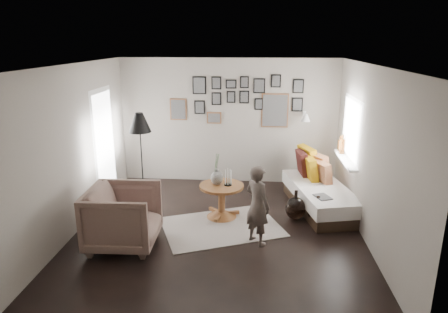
# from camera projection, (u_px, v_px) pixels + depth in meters

# --- Properties ---
(ground) EXTENTS (4.80, 4.80, 0.00)m
(ground) POSITION_uv_depth(u_px,v_px,m) (219.00, 231.00, 6.39)
(ground) COLOR black
(ground) RESTS_ON ground
(wall_back) EXTENTS (4.50, 0.00, 4.50)m
(wall_back) POSITION_uv_depth(u_px,v_px,m) (229.00, 122.00, 8.32)
(wall_back) COLOR gray
(wall_back) RESTS_ON ground
(wall_front) EXTENTS (4.50, 0.00, 4.50)m
(wall_front) POSITION_uv_depth(u_px,v_px,m) (195.00, 223.00, 3.73)
(wall_front) COLOR gray
(wall_front) RESTS_ON ground
(wall_left) EXTENTS (0.00, 4.80, 4.80)m
(wall_left) POSITION_uv_depth(u_px,v_px,m) (74.00, 150.00, 6.19)
(wall_left) COLOR gray
(wall_left) RESTS_ON ground
(wall_right) EXTENTS (0.00, 4.80, 4.80)m
(wall_right) POSITION_uv_depth(u_px,v_px,m) (370.00, 156.00, 5.86)
(wall_right) COLOR gray
(wall_right) RESTS_ON ground
(ceiling) EXTENTS (4.80, 4.80, 0.00)m
(ceiling) POSITION_uv_depth(u_px,v_px,m) (218.00, 65.00, 5.66)
(ceiling) COLOR white
(ceiling) RESTS_ON wall_back
(door_left) EXTENTS (0.00, 2.14, 2.14)m
(door_left) POSITION_uv_depth(u_px,v_px,m) (104.00, 146.00, 7.41)
(door_left) COLOR white
(door_left) RESTS_ON wall_left
(window_right) EXTENTS (0.15, 1.32, 1.30)m
(window_right) POSITION_uv_depth(u_px,v_px,m) (344.00, 155.00, 7.25)
(window_right) COLOR white
(window_right) RESTS_ON wall_right
(gallery_wall) EXTENTS (2.74, 0.03, 1.08)m
(gallery_wall) POSITION_uv_depth(u_px,v_px,m) (243.00, 101.00, 8.16)
(gallery_wall) COLOR brown
(gallery_wall) RESTS_ON wall_back
(wall_sconce) EXTENTS (0.18, 0.36, 0.16)m
(wall_sconce) POSITION_uv_depth(u_px,v_px,m) (306.00, 117.00, 7.91)
(wall_sconce) COLOR white
(wall_sconce) RESTS_ON wall_back
(rug) EXTENTS (2.19, 1.89, 0.01)m
(rug) POSITION_uv_depth(u_px,v_px,m) (222.00, 227.00, 6.53)
(rug) COLOR silver
(rug) RESTS_ON ground
(pedestal_table) EXTENTS (0.75, 0.75, 0.59)m
(pedestal_table) POSITION_uv_depth(u_px,v_px,m) (222.00, 202.00, 6.82)
(pedestal_table) COLOR brown
(pedestal_table) RESTS_ON ground
(vase) EXTENTS (0.21, 0.21, 0.54)m
(vase) POSITION_uv_depth(u_px,v_px,m) (217.00, 175.00, 6.71)
(vase) COLOR black
(vase) RESTS_ON pedestal_table
(candles) EXTENTS (0.13, 0.13, 0.28)m
(candles) POSITION_uv_depth(u_px,v_px,m) (228.00, 178.00, 6.68)
(candles) COLOR black
(candles) RESTS_ON pedestal_table
(daybed) EXTENTS (1.24, 2.10, 0.96)m
(daybed) POSITION_uv_depth(u_px,v_px,m) (319.00, 191.00, 7.24)
(daybed) COLOR black
(daybed) RESTS_ON ground
(magazine_on_daybed) EXTENTS (0.31, 0.36, 0.02)m
(magazine_on_daybed) POSITION_uv_depth(u_px,v_px,m) (323.00, 197.00, 6.59)
(magazine_on_daybed) COLOR black
(magazine_on_daybed) RESTS_ON daybed
(armchair) EXTENTS (1.02, 1.00, 0.91)m
(armchair) POSITION_uv_depth(u_px,v_px,m) (124.00, 217.00, 5.83)
(armchair) COLOR brown
(armchair) RESTS_ON ground
(armchair_cushion) EXTENTS (0.41, 0.43, 0.19)m
(armchair_cushion) POSITION_uv_depth(u_px,v_px,m) (126.00, 214.00, 5.87)
(armchair_cushion) COLOR beige
(armchair_cushion) RESTS_ON armchair
(floor_lamp) EXTENTS (0.40, 0.40, 1.72)m
(floor_lamp) POSITION_uv_depth(u_px,v_px,m) (140.00, 126.00, 7.03)
(floor_lamp) COLOR black
(floor_lamp) RESTS_ON ground
(magazine_basket) EXTENTS (0.33, 0.33, 0.36)m
(magazine_basket) POSITION_uv_depth(u_px,v_px,m) (111.00, 225.00, 6.20)
(magazine_basket) COLOR black
(magazine_basket) RESTS_ON ground
(demijohn_large) EXTENTS (0.35, 0.35, 0.52)m
(demijohn_large) POSITION_uv_depth(u_px,v_px,m) (295.00, 208.00, 6.76)
(demijohn_large) COLOR black
(demijohn_large) RESTS_ON ground
(demijohn_small) EXTENTS (0.30, 0.30, 0.47)m
(demijohn_small) POSITION_uv_depth(u_px,v_px,m) (317.00, 213.00, 6.63)
(demijohn_small) COLOR black
(demijohn_small) RESTS_ON ground
(child) EXTENTS (0.52, 0.52, 1.22)m
(child) POSITION_uv_depth(u_px,v_px,m) (257.00, 205.00, 5.86)
(child) COLOR #554943
(child) RESTS_ON ground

